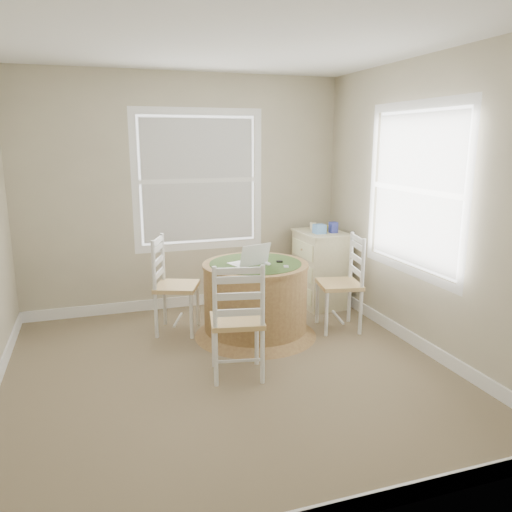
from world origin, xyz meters
name	(u,v)px	position (x,y,z in m)	size (l,w,h in m)	color
room	(242,214)	(0.17, 0.16, 1.30)	(3.64, 3.64, 2.64)	#78634C
round_table	(255,296)	(0.47, 0.71, 0.40)	(1.20, 1.20, 0.74)	#A18248
chair_left	(177,286)	(-0.25, 1.05, 0.47)	(0.42, 0.40, 0.95)	white
chair_near	(237,320)	(0.05, -0.07, 0.47)	(0.42, 0.40, 0.95)	white
chair_right	(339,284)	(1.32, 0.61, 0.47)	(0.42, 0.40, 0.95)	white
laptop	(249,261)	(0.39, 0.69, 0.76)	(0.39, 0.36, 0.22)	white
mouse	(267,264)	(0.56, 0.62, 0.74)	(0.06, 0.09, 0.03)	white
phone	(286,267)	(0.69, 0.48, 0.73)	(0.04, 0.09, 0.02)	#B7BABF
keys	(280,262)	(0.70, 0.66, 0.74)	(0.06, 0.05, 0.03)	black
corner_chest	(320,268)	(1.47, 1.37, 0.44)	(0.52, 0.66, 0.87)	beige
tissue_box	(319,229)	(1.40, 1.26, 0.92)	(0.12, 0.12, 0.10)	#6199DE
box_yellow	(326,228)	(1.56, 1.41, 0.90)	(0.15, 0.10, 0.06)	#DECC4E
box_blue	(335,228)	(1.58, 1.26, 0.93)	(0.08, 0.08, 0.12)	#353DA1
cup_cream	(312,226)	(1.42, 1.51, 0.91)	(0.07, 0.07, 0.09)	beige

